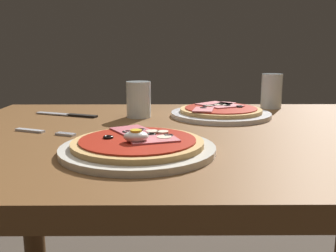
% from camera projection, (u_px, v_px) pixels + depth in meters
% --- Properties ---
extents(dining_table, '(1.20, 0.83, 0.73)m').
position_uv_depth(dining_table, '(203.00, 177.00, 0.88)').
color(dining_table, brown).
rests_on(dining_table, ground).
extents(pizza_foreground, '(0.28, 0.28, 0.05)m').
position_uv_depth(pizza_foreground, '(138.00, 146.00, 0.68)').
color(pizza_foreground, silver).
rests_on(pizza_foreground, dining_table).
extents(pizza_across_left, '(0.27, 0.27, 0.03)m').
position_uv_depth(pizza_across_left, '(221.00, 112.00, 1.04)').
color(pizza_across_left, white).
rests_on(pizza_across_left, dining_table).
extents(water_glass_near, '(0.06, 0.06, 0.11)m').
position_uv_depth(water_glass_near, '(271.00, 93.00, 1.18)').
color(water_glass_near, silver).
rests_on(water_glass_near, dining_table).
extents(water_glass_far, '(0.07, 0.07, 0.10)m').
position_uv_depth(water_glass_far, '(139.00, 102.00, 1.02)').
color(water_glass_far, silver).
rests_on(water_glass_far, dining_table).
extents(fork, '(0.15, 0.07, 0.00)m').
position_uv_depth(fork, '(40.00, 132.00, 0.84)').
color(fork, silver).
rests_on(fork, dining_table).
extents(knife, '(0.19, 0.09, 0.01)m').
position_uv_depth(knife, '(70.00, 115.00, 1.05)').
color(knife, silver).
rests_on(knife, dining_table).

